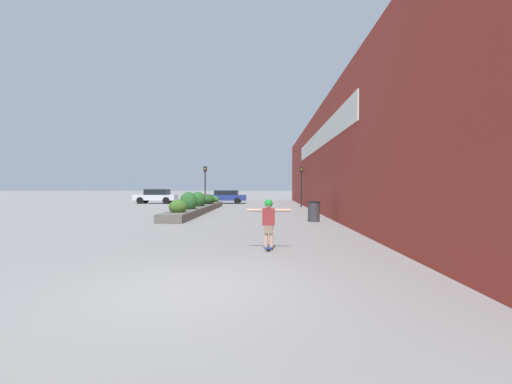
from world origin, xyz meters
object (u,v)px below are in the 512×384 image
at_px(skateboarder, 269,218).
at_px(skateboard, 269,248).
at_px(traffic_light_left, 205,179).
at_px(trash_bin, 314,211).
at_px(car_center_left, 156,196).
at_px(traffic_light_right, 301,180).
at_px(car_leftmost, 225,196).

bearing_deg(skateboarder, skateboard, 2.95).
bearing_deg(traffic_light_left, skateboarder, -75.31).
height_order(skateboarder, traffic_light_left, traffic_light_left).
distance_m(trash_bin, car_center_left, 23.35).
height_order(trash_bin, traffic_light_right, traffic_light_right).
xyz_separation_m(skateboarder, car_center_left, (-11.73, 26.54, -0.09)).
height_order(skateboard, trash_bin, trash_bin).
height_order(trash_bin, traffic_light_left, traffic_light_left).
relative_size(skateboarder, traffic_light_left, 0.37).
bearing_deg(trash_bin, car_center_left, 127.19).
xyz_separation_m(trash_bin, traffic_light_right, (0.67, 12.54, 1.89)).
bearing_deg(skateboard, skateboarder, -177.05).
distance_m(trash_bin, traffic_light_right, 12.70).
bearing_deg(trash_bin, skateboard, -106.70).
distance_m(skateboard, car_leftmost, 27.33).
relative_size(skateboard, traffic_light_right, 0.16).
bearing_deg(skateboarder, car_leftmost, 102.17).
xyz_separation_m(skateboard, skateboarder, (-0.00, 0.00, 0.83)).
height_order(skateboarder, car_leftmost, skateboarder).
bearing_deg(car_leftmost, traffic_light_right, -131.11).
height_order(car_leftmost, traffic_light_left, traffic_light_left).
height_order(trash_bin, car_leftmost, car_leftmost).
xyz_separation_m(skateboard, car_leftmost, (-4.38, 26.97, 0.69)).
xyz_separation_m(skateboard, trash_bin, (2.38, 7.94, 0.45)).
distance_m(trash_bin, traffic_light_left, 15.28).
height_order(skateboard, car_leftmost, car_leftmost).
distance_m(skateboard, skateboarder, 0.83).
relative_size(skateboard, car_center_left, 0.13).
distance_m(skateboard, car_center_left, 29.02).
bearing_deg(car_center_left, skateboarder, -156.16).
relative_size(skateboard, car_leftmost, 0.13).
xyz_separation_m(skateboarder, car_leftmost, (-4.38, 26.97, -0.14)).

